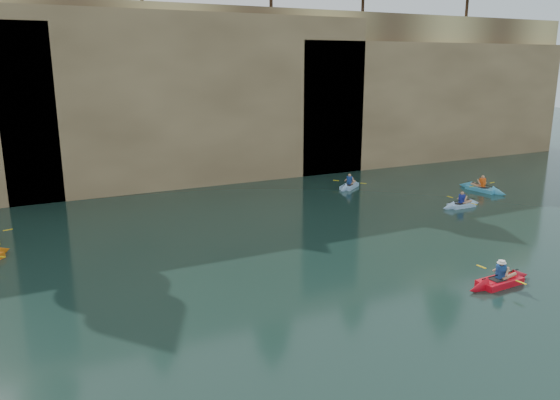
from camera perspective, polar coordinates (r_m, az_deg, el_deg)
name	(u,v)px	position (r m, az deg, el deg)	size (l,w,h in m)	color
ground	(384,331)	(17.41, 10.85, -13.34)	(160.00, 160.00, 0.00)	black
cliff	(144,89)	(43.24, -13.98, 11.19)	(70.00, 16.00, 12.00)	#CABD7C
cliff_slab_center	(202,98)	(36.68, -8.20, 10.52)	(24.00, 2.40, 11.40)	tan
cliff_slab_east	(436,101)	(47.06, 15.95, 9.96)	(26.00, 2.40, 9.84)	tan
sea_cave_center	(114,169)	(35.11, -16.95, 3.13)	(3.50, 1.00, 3.20)	black
sea_cave_east	(312,144)	(39.73, 3.34, 5.91)	(5.00, 1.00, 4.50)	black
main_kayaker	(500,281)	(21.86, 21.98, -7.85)	(3.20, 2.17, 1.18)	red
kayaker_ltblue_near	(461,205)	(32.56, 18.42, -0.46)	(2.82, 2.20, 1.10)	#98CCFF
kayaker_ltblue_mid	(349,186)	(35.88, 7.25, 1.49)	(2.88, 2.37, 1.16)	#8BBBEA
kayaker_blue_east	(482,189)	(37.04, 20.34, 1.13)	(2.45, 3.59, 1.25)	#41ABDF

